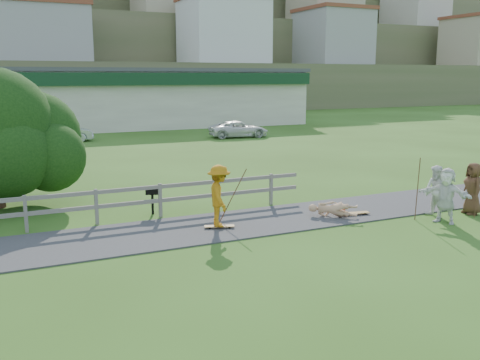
# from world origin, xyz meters

# --- Properties ---
(ground) EXTENTS (260.00, 260.00, 0.00)m
(ground) POSITION_xyz_m (0.00, 0.00, 0.00)
(ground) COLOR #325418
(ground) RESTS_ON ground
(path) EXTENTS (34.00, 3.00, 0.04)m
(path) POSITION_xyz_m (0.00, 1.50, 0.02)
(path) COLOR #363638
(path) RESTS_ON ground
(fence) EXTENTS (15.05, 0.10, 1.10)m
(fence) POSITION_xyz_m (-4.62, 3.30, 0.72)
(fence) COLOR slate
(fence) RESTS_ON ground
(strip_mall) EXTENTS (32.50, 10.75, 5.10)m
(strip_mall) POSITION_xyz_m (4.00, 34.94, 2.58)
(strip_mall) COLOR beige
(strip_mall) RESTS_ON ground
(hillside) EXTENTS (220.00, 67.00, 47.50)m
(hillside) POSITION_xyz_m (0.00, 91.31, 14.41)
(hillside) COLOR #545E37
(hillside) RESTS_ON ground
(skater_rider) EXTENTS (0.90, 1.29, 1.83)m
(skater_rider) POSITION_xyz_m (-0.82, 1.24, 0.91)
(skater_rider) COLOR #B87411
(skater_rider) RESTS_ON ground
(skater_fallen) EXTENTS (1.29, 1.37, 0.56)m
(skater_fallen) POSITION_xyz_m (2.94, 0.89, 0.28)
(skater_fallen) COLOR tan
(skater_fallen) RESTS_ON ground
(spectator_a) EXTENTS (0.64, 0.82, 1.67)m
(spectator_a) POSITION_xyz_m (5.97, -0.39, 0.83)
(spectator_a) COLOR white
(spectator_a) RESTS_ON ground
(spectator_c) EXTENTS (0.74, 0.94, 1.70)m
(spectator_c) POSITION_xyz_m (7.36, -0.58, 0.85)
(spectator_c) COLOR #553522
(spectator_c) RESTS_ON ground
(spectator_d) EXTENTS (1.19, 1.64, 1.72)m
(spectator_d) POSITION_xyz_m (5.75, -1.02, 0.86)
(spectator_d) COLOR white
(spectator_d) RESTS_ON ground
(car_silver) EXTENTS (3.99, 1.56, 1.30)m
(car_silver) POSITION_xyz_m (-2.36, 25.19, 0.65)
(car_silver) COLOR #B4B7BC
(car_silver) RESTS_ON ground
(car_white) EXTENTS (4.54, 2.53, 1.20)m
(car_white) POSITION_xyz_m (9.75, 22.77, 0.60)
(car_white) COLOR white
(car_white) RESTS_ON ground
(bbq) EXTENTS (0.49, 0.43, 0.90)m
(bbq) POSITION_xyz_m (-2.12, 3.78, 0.45)
(bbq) COLOR black
(bbq) RESTS_ON ground
(longboard_rider) EXTENTS (0.90, 0.50, 0.10)m
(longboard_rider) POSITION_xyz_m (-0.82, 1.24, 0.05)
(longboard_rider) COLOR olive
(longboard_rider) RESTS_ON ground
(longboard_fallen) EXTENTS (0.98, 0.38, 0.11)m
(longboard_fallen) POSITION_xyz_m (3.74, 0.79, 0.05)
(longboard_fallen) COLOR olive
(longboard_fallen) RESTS_ON ground
(helmet) EXTENTS (0.24, 0.24, 0.24)m
(helmet) POSITION_xyz_m (3.54, 1.24, 0.12)
(helmet) COLOR #B9270A
(helmet) RESTS_ON ground
(pole_rider) EXTENTS (0.03, 0.03, 1.92)m
(pole_rider) POSITION_xyz_m (-0.22, 1.64, 0.96)
(pole_rider) COLOR brown
(pole_rider) RESTS_ON ground
(pole_spec_left) EXTENTS (0.03, 0.03, 1.98)m
(pole_spec_left) POSITION_xyz_m (5.21, -0.37, 0.99)
(pole_spec_left) COLOR brown
(pole_spec_left) RESTS_ON ground
(pole_spec_right) EXTENTS (0.03, 0.03, 1.69)m
(pole_spec_right) POSITION_xyz_m (7.08, -0.98, 0.85)
(pole_spec_right) COLOR brown
(pole_spec_right) RESTS_ON ground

